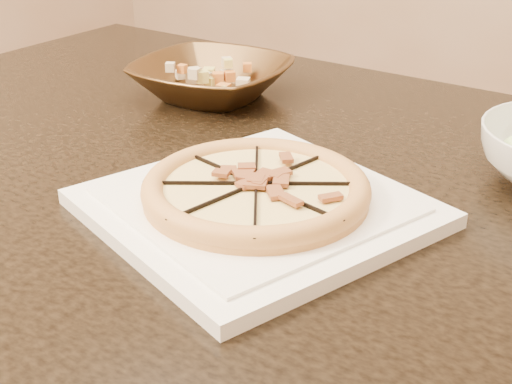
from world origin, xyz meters
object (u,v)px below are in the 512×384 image
dining_table (262,224)px  bronze_bowl (212,80)px  plate (256,207)px  pizza (256,189)px

dining_table → bronze_bowl: bearing=141.9°
dining_table → plate: (0.08, -0.12, 0.10)m
plate → bronze_bowl: (-0.31, 0.31, 0.02)m
dining_table → pizza: pizza is taller
pizza → dining_table: bearing=122.0°
dining_table → bronze_bowl: (-0.23, 0.18, 0.12)m
dining_table → pizza: bearing=-58.0°
pizza → bronze_bowl: bronze_bowl is taller
bronze_bowl → plate: bearing=-44.7°
plate → pizza: pizza is taller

